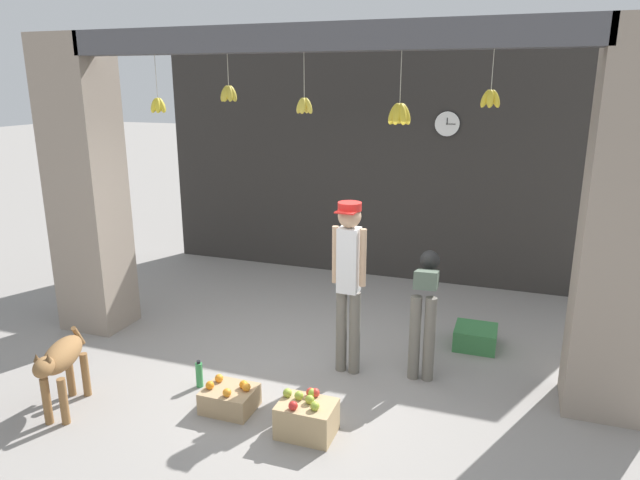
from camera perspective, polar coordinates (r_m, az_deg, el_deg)
The scene contains 13 objects.
ground_plane at distance 5.90m, azimuth -1.57°, elevation -13.06°, with size 60.00×60.00×0.00m, color gray.
shop_back_wall at distance 8.33m, azimuth 6.34°, elevation 7.42°, with size 6.79×0.12×3.32m, color #2D2B28.
shop_pillar_left at distance 7.00m, azimuth -22.30°, elevation 4.80°, with size 0.70×0.60×3.32m, color gray.
shop_pillar_right at distance 5.33m, azimuth 28.37°, elevation 1.01°, with size 0.70×0.60×3.32m, color gray.
storefront_awning at distance 5.30m, azimuth -1.32°, elevation 19.21°, with size 4.89×0.27×0.86m.
dog at distance 5.53m, azimuth -24.45°, elevation -10.98°, with size 0.43×0.85×0.71m.
shopkeeper at distance 5.51m, azimuth 2.89°, elevation -3.37°, with size 0.34×0.29×1.74m.
worker_stooping at distance 5.78m, azimuth 10.50°, elevation -5.80°, with size 0.29×0.85×1.12m.
fruit_crate_oranges at distance 5.32m, azimuth -9.02°, elevation -15.35°, with size 0.45×0.37×0.27m.
fruit_crate_apples at distance 4.93m, azimuth -1.34°, elevation -17.30°, with size 0.47×0.35×0.35m.
produce_box_green at distance 6.58m, azimuth 15.28°, elevation -9.35°, with size 0.45×0.44×0.23m, color #387A42.
water_bottle at distance 5.71m, azimuth -11.98°, elevation -13.02°, with size 0.07×0.07×0.27m.
wall_clock at distance 8.03m, azimuth 12.61°, elevation 11.26°, with size 0.35×0.03×0.35m.
Camera 1 is at (1.87, -4.83, 2.83)m, focal length 32.00 mm.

